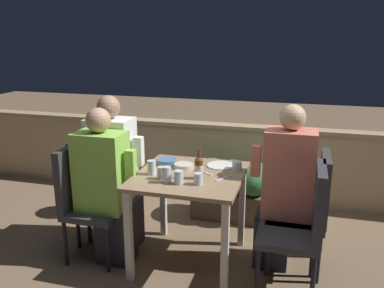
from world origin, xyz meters
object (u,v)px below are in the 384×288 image
(chair_right_near, at_px, (304,220))
(person_white_polo, at_px, (115,172))
(person_green_blouse, at_px, (106,186))
(chair_right_far, at_px, (311,204))
(potted_plant, at_px, (107,170))
(beer_bottle, at_px, (199,167))
(person_coral_top, at_px, (284,188))
(chair_left_near, at_px, (83,194))
(chair_left_far, at_px, (94,182))

(chair_right_near, bearing_deg, person_white_polo, 169.73)
(person_green_blouse, distance_m, chair_right_far, 1.57)
(person_green_blouse, bearing_deg, potted_plant, 116.93)
(chair_right_near, bearing_deg, potted_plant, 157.43)
(person_white_polo, xyz_separation_m, beer_bottle, (0.78, -0.21, 0.18))
(person_coral_top, bearing_deg, chair_left_near, -169.75)
(beer_bottle, xyz_separation_m, potted_plant, (-1.13, 0.72, -0.37))
(chair_left_far, xyz_separation_m, beer_bottle, (0.98, -0.21, 0.29))
(beer_bottle, height_order, potted_plant, beer_bottle)
(potted_plant, bearing_deg, person_green_blouse, -63.07)
(person_green_blouse, xyz_separation_m, person_white_polo, (-0.05, 0.26, 0.03))
(chair_left_near, distance_m, person_white_polo, 0.33)
(person_coral_top, bearing_deg, chair_right_far, 0.00)
(potted_plant, bearing_deg, chair_right_far, -14.22)
(chair_right_far, bearing_deg, person_white_polo, -179.43)
(person_green_blouse, distance_m, person_white_polo, 0.27)
(person_coral_top, relative_size, potted_plant, 1.69)
(beer_bottle, bearing_deg, person_coral_top, 20.25)
(chair_right_far, xyz_separation_m, beer_bottle, (-0.81, -0.22, 0.29))
(person_white_polo, bearing_deg, person_coral_top, 0.66)
(person_green_blouse, height_order, person_coral_top, person_coral_top)
(person_coral_top, bearing_deg, chair_right_near, -61.53)
(beer_bottle, bearing_deg, person_green_blouse, -175.70)
(person_coral_top, bearing_deg, chair_left_far, -179.43)
(person_white_polo, height_order, beer_bottle, person_white_polo)
(person_white_polo, bearing_deg, chair_left_near, -120.52)
(person_white_polo, height_order, chair_right_near, person_white_polo)
(chair_right_near, bearing_deg, chair_right_far, 82.17)
(chair_left_far, bearing_deg, person_green_blouse, -46.60)
(person_green_blouse, xyz_separation_m, chair_right_far, (1.54, 0.28, -0.09))
(chair_right_near, xyz_separation_m, potted_plant, (-1.90, 0.79, -0.08))
(chair_right_far, xyz_separation_m, person_coral_top, (-0.20, -0.00, 0.11))
(chair_right_near, xyz_separation_m, beer_bottle, (-0.77, 0.07, 0.29))
(person_green_blouse, xyz_separation_m, person_coral_top, (1.34, 0.28, 0.02))
(chair_left_far, xyz_separation_m, person_white_polo, (0.20, -0.00, 0.11))
(chair_left_near, height_order, chair_left_far, same)
(person_green_blouse, bearing_deg, chair_right_far, 10.26)
(chair_left_near, bearing_deg, chair_left_far, 99.93)
(chair_left_far, relative_size, beer_bottle, 3.98)
(person_green_blouse, distance_m, chair_left_far, 0.37)
(person_white_polo, xyz_separation_m, chair_right_near, (1.55, -0.28, -0.11))
(chair_right_near, xyz_separation_m, chair_right_far, (0.04, 0.30, 0.00))
(chair_right_near, distance_m, potted_plant, 2.05)
(chair_left_far, relative_size, chair_right_near, 1.00)
(chair_right_near, distance_m, chair_right_far, 0.30)
(chair_left_far, xyz_separation_m, chair_right_far, (1.79, 0.02, 0.00))
(chair_left_far, distance_m, person_coral_top, 1.60)
(chair_left_near, bearing_deg, beer_bottle, 3.37)
(chair_left_far, bearing_deg, potted_plant, 105.64)
(chair_left_near, bearing_deg, chair_right_far, 9.09)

